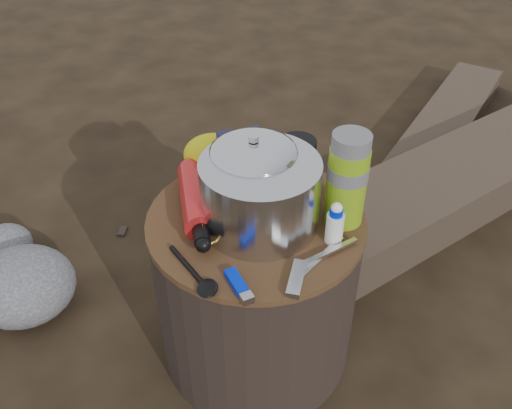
# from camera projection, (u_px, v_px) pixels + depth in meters

# --- Properties ---
(ground) EXTENTS (60.00, 60.00, 0.00)m
(ground) POSITION_uv_depth(u_px,v_px,m) (256.00, 345.00, 1.51)
(ground) COLOR black
(ground) RESTS_ON ground
(stump) EXTENTS (0.48, 0.48, 0.44)m
(stump) POSITION_uv_depth(u_px,v_px,m) (256.00, 288.00, 1.37)
(stump) COLOR black
(stump) RESTS_ON ground
(log_main) EXTENTS (1.63, 1.42, 0.16)m
(log_main) POSITION_uv_depth(u_px,v_px,m) (445.00, 188.00, 1.93)
(log_main) COLOR #3F3126
(log_main) RESTS_ON ground
(log_small) EXTENTS (0.68, 1.08, 0.09)m
(log_small) POSITION_uv_depth(u_px,v_px,m) (444.00, 127.00, 2.30)
(log_small) COLOR #3F3126
(log_small) RESTS_ON ground
(foil_windscreen) EXTENTS (0.25, 0.25, 0.15)m
(foil_windscreen) POSITION_uv_depth(u_px,v_px,m) (260.00, 194.00, 1.18)
(foil_windscreen) COLOR #BBBBC1
(foil_windscreen) RESTS_ON stump
(camping_pot) EXTENTS (0.18, 0.18, 0.18)m
(camping_pot) POSITION_uv_depth(u_px,v_px,m) (254.00, 176.00, 1.20)
(camping_pot) COLOR silver
(camping_pot) RESTS_ON stump
(fuel_bottle) EXTENTS (0.13, 0.28, 0.07)m
(fuel_bottle) POSITION_uv_depth(u_px,v_px,m) (196.00, 199.00, 1.23)
(fuel_bottle) COLOR red
(fuel_bottle) RESTS_ON stump
(thermos) EXTENTS (0.08, 0.08, 0.21)m
(thermos) POSITION_uv_depth(u_px,v_px,m) (347.00, 180.00, 1.17)
(thermos) COLOR #7AA715
(thermos) RESTS_ON stump
(travel_mug) EXTENTS (0.08, 0.08, 0.12)m
(travel_mug) POSITION_uv_depth(u_px,v_px,m) (297.00, 164.00, 1.29)
(travel_mug) COLOR black
(travel_mug) RESTS_ON stump
(stuff_sack) EXTENTS (0.14, 0.12, 0.10)m
(stuff_sack) POSITION_uv_depth(u_px,v_px,m) (214.00, 155.00, 1.34)
(stuff_sack) COLOR yellow
(stuff_sack) RESTS_ON stump
(food_pouch) EXTENTS (0.10, 0.06, 0.13)m
(food_pouch) POSITION_uv_depth(u_px,v_px,m) (240.00, 156.00, 1.31)
(food_pouch) COLOR #12144C
(food_pouch) RESTS_ON stump
(lighter) EXTENTS (0.07, 0.09, 0.02)m
(lighter) POSITION_uv_depth(u_px,v_px,m) (237.00, 282.00, 1.07)
(lighter) COLOR #0021D4
(lighter) RESTS_ON stump
(multitool) EXTENTS (0.04, 0.10, 0.01)m
(multitool) POSITION_uv_depth(u_px,v_px,m) (297.00, 279.00, 1.08)
(multitool) COLOR silver
(multitool) RESTS_ON stump
(pot_grabber) EXTENTS (0.13, 0.13, 0.01)m
(pot_grabber) POSITION_uv_depth(u_px,v_px,m) (322.00, 255.00, 1.13)
(pot_grabber) COLOR silver
(pot_grabber) RESTS_ON stump
(spork) EXTENTS (0.13, 0.14, 0.01)m
(spork) POSITION_uv_depth(u_px,v_px,m) (188.00, 266.00, 1.11)
(spork) COLOR black
(spork) RESTS_ON stump
(squeeze_bottle) EXTENTS (0.04, 0.04, 0.09)m
(squeeze_bottle) POSITION_uv_depth(u_px,v_px,m) (335.00, 225.00, 1.15)
(squeeze_bottle) COLOR white
(squeeze_bottle) RESTS_ON stump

